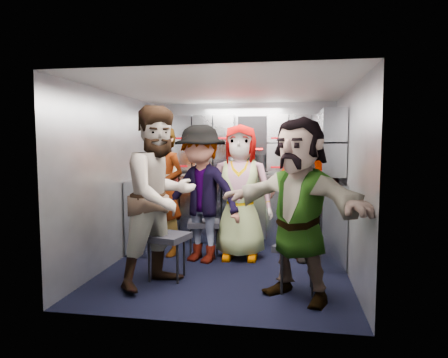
% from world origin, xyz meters
% --- Properties ---
extents(floor, '(3.00, 3.00, 0.00)m').
position_xyz_m(floor, '(0.00, 0.00, 0.00)').
color(floor, black).
rests_on(floor, ground).
extents(wall_back, '(2.80, 0.04, 2.10)m').
position_xyz_m(wall_back, '(0.00, 1.50, 1.05)').
color(wall_back, '#8F939C').
rests_on(wall_back, ground).
extents(wall_left, '(0.04, 3.00, 2.10)m').
position_xyz_m(wall_left, '(-1.40, 0.00, 1.05)').
color(wall_left, '#8F939C').
rests_on(wall_left, ground).
extents(wall_right, '(0.04, 3.00, 2.10)m').
position_xyz_m(wall_right, '(1.40, 0.00, 1.05)').
color(wall_right, '#8F939C').
rests_on(wall_right, ground).
extents(ceiling, '(2.80, 3.00, 0.02)m').
position_xyz_m(ceiling, '(0.00, 0.00, 2.10)').
color(ceiling, silver).
rests_on(ceiling, wall_back).
extents(cart_bank_back, '(2.68, 0.38, 0.99)m').
position_xyz_m(cart_bank_back, '(0.00, 1.29, 0.49)').
color(cart_bank_back, '#A4ABB5').
rests_on(cart_bank_back, ground).
extents(cart_bank_left, '(0.38, 0.76, 0.99)m').
position_xyz_m(cart_bank_left, '(-1.19, 0.56, 0.49)').
color(cart_bank_left, '#A4ABB5').
rests_on(cart_bank_left, ground).
extents(counter, '(2.68, 0.42, 0.03)m').
position_xyz_m(counter, '(0.00, 1.29, 1.01)').
color(counter, '#B6B8BD').
rests_on(counter, cart_bank_back).
extents(locker_bank_back, '(2.68, 0.28, 0.82)m').
position_xyz_m(locker_bank_back, '(0.00, 1.35, 1.49)').
color(locker_bank_back, '#A4ABB5').
rests_on(locker_bank_back, wall_back).
extents(locker_bank_right, '(0.28, 1.00, 0.82)m').
position_xyz_m(locker_bank_right, '(1.25, 0.70, 1.49)').
color(locker_bank_right, '#A4ABB5').
rests_on(locker_bank_right, wall_right).
extents(right_cabinet, '(0.28, 1.20, 1.00)m').
position_xyz_m(right_cabinet, '(1.25, 0.60, 0.50)').
color(right_cabinet, '#A4ABB5').
rests_on(right_cabinet, ground).
extents(coffee_niche, '(0.46, 0.16, 0.84)m').
position_xyz_m(coffee_niche, '(0.18, 1.41, 1.47)').
color(coffee_niche, black).
rests_on(coffee_niche, wall_back).
extents(red_latch_strip, '(2.60, 0.02, 0.03)m').
position_xyz_m(red_latch_strip, '(0.00, 1.09, 0.88)').
color(red_latch_strip, '#97030A').
rests_on(red_latch_strip, cart_bank_back).
extents(jump_seat_near_left, '(0.51, 0.50, 0.50)m').
position_xyz_m(jump_seat_near_left, '(-0.58, -0.49, 0.44)').
color(jump_seat_near_left, black).
rests_on(jump_seat_near_left, ground).
extents(jump_seat_mid_left, '(0.46, 0.44, 0.48)m').
position_xyz_m(jump_seat_mid_left, '(-0.36, 0.40, 0.42)').
color(jump_seat_mid_left, black).
rests_on(jump_seat_mid_left, ground).
extents(jump_seat_center, '(0.37, 0.36, 0.41)m').
position_xyz_m(jump_seat_center, '(0.11, 0.61, 0.36)').
color(jump_seat_center, black).
rests_on(jump_seat_center, ground).
extents(jump_seat_mid_right, '(0.44, 0.42, 0.43)m').
position_xyz_m(jump_seat_mid_right, '(0.97, 0.69, 0.38)').
color(jump_seat_mid_right, black).
rests_on(jump_seat_mid_right, ground).
extents(jump_seat_near_right, '(0.51, 0.50, 0.48)m').
position_xyz_m(jump_seat_near_right, '(0.82, -0.63, 0.42)').
color(jump_seat_near_right, black).
rests_on(jump_seat_near_right, ground).
extents(attendant_standing, '(0.74, 0.62, 1.71)m').
position_xyz_m(attendant_standing, '(-0.91, 0.45, 0.86)').
color(attendant_standing, black).
rests_on(attendant_standing, ground).
extents(attendant_arc_a, '(1.08, 1.14, 1.87)m').
position_xyz_m(attendant_arc_a, '(-0.58, -0.67, 0.93)').
color(attendant_arc_a, black).
rests_on(attendant_arc_a, ground).
extents(attendant_arc_b, '(1.25, 0.95, 1.71)m').
position_xyz_m(attendant_arc_b, '(-0.36, 0.22, 0.86)').
color(attendant_arc_b, black).
rests_on(attendant_arc_b, ground).
extents(attendant_arc_c, '(0.87, 0.59, 1.73)m').
position_xyz_m(attendant_arc_c, '(0.11, 0.43, 0.86)').
color(attendant_arc_c, black).
rests_on(attendant_arc_c, ground).
extents(attendant_arc_d, '(1.06, 0.68, 1.67)m').
position_xyz_m(attendant_arc_d, '(0.97, 0.51, 0.84)').
color(attendant_arc_d, black).
rests_on(attendant_arc_d, ground).
extents(attendant_arc_e, '(1.63, 1.31, 1.74)m').
position_xyz_m(attendant_arc_e, '(0.82, -0.81, 0.87)').
color(attendant_arc_e, black).
rests_on(attendant_arc_e, ground).
extents(bottle_left, '(0.07, 0.07, 0.24)m').
position_xyz_m(bottle_left, '(-0.11, 1.24, 1.15)').
color(bottle_left, white).
rests_on(bottle_left, counter).
extents(bottle_mid, '(0.07, 0.07, 0.22)m').
position_xyz_m(bottle_mid, '(-0.65, 1.24, 1.14)').
color(bottle_mid, white).
rests_on(bottle_mid, counter).
extents(bottle_right, '(0.07, 0.07, 0.23)m').
position_xyz_m(bottle_right, '(0.77, 1.24, 1.14)').
color(bottle_right, white).
rests_on(bottle_right, counter).
extents(cup_left, '(0.07, 0.07, 0.11)m').
position_xyz_m(cup_left, '(-0.98, 1.23, 1.08)').
color(cup_left, beige).
rests_on(cup_left, counter).
extents(cup_right, '(0.08, 0.08, 0.09)m').
position_xyz_m(cup_right, '(0.71, 1.23, 1.07)').
color(cup_right, beige).
rests_on(cup_right, counter).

